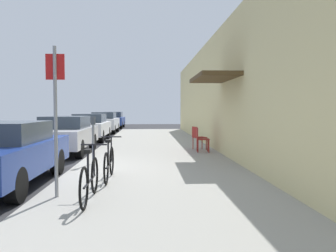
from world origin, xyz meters
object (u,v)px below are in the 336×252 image
object	(u,v)px
parking_meter	(93,136)
bicycle_0	(90,179)
parked_car_4	(113,120)
street_sign	(56,109)
bicycle_1	(109,163)
parked_car_1	(65,134)
cafe_chair_0	(201,138)
cafe_chair_1	(198,136)
parked_car_0	(3,153)
parked_car_3	(104,122)
parked_car_2	(90,127)

from	to	relation	value
parking_meter	bicycle_0	size ratio (longest dim) A/B	0.77
parked_car_4	bicycle_0	bearing A→B (deg)	-85.13
street_sign	bicycle_0	xyz separation A→B (m)	(0.62, -0.30, -1.16)
parked_car_4	bicycle_1	size ratio (longest dim) A/B	2.57
parked_car_1	bicycle_1	xyz separation A→B (m)	(2.24, -5.53, -0.25)
cafe_chair_0	cafe_chair_1	world-z (taller)	same
bicycle_0	cafe_chair_1	size ratio (longest dim) A/B	1.97
parked_car_4	parked_car_0	bearing A→B (deg)	-90.00
parked_car_3	cafe_chair_0	world-z (taller)	parked_car_3
bicycle_0	cafe_chair_1	bearing A→B (deg)	68.49
bicycle_0	bicycle_1	xyz separation A→B (m)	(0.12, 1.76, 0.00)
parked_car_2	cafe_chair_1	xyz separation A→B (m)	(4.96, -5.47, -0.11)
parking_meter	cafe_chair_0	xyz separation A→B (m)	(3.40, 2.40, -0.26)
bicycle_0	street_sign	bearing A→B (deg)	153.91
cafe_chair_0	cafe_chair_1	size ratio (longest dim) A/B	1.00
parking_meter	bicycle_0	distance (m)	4.07
parked_car_4	parking_meter	world-z (taller)	parking_meter
street_sign	bicycle_0	bearing A→B (deg)	-26.09
parked_car_0	cafe_chair_0	world-z (taller)	parked_car_0
parked_car_1	cafe_chair_1	distance (m)	4.96
cafe_chair_0	cafe_chair_1	distance (m)	0.78
bicycle_1	cafe_chair_0	xyz separation A→B (m)	(2.71, 4.65, 0.14)
parking_meter	parked_car_3	bearing A→B (deg)	96.05
parked_car_3	parked_car_4	distance (m)	6.30
parked_car_3	bicycle_0	size ratio (longest dim) A/B	2.57
parked_car_0	bicycle_1	xyz separation A→B (m)	(2.24, 0.02, -0.24)
parked_car_0	parked_car_1	bearing A→B (deg)	90.00
parked_car_0	cafe_chair_1	xyz separation A→B (m)	(4.96, 5.46, -0.10)
bicycle_0	cafe_chair_0	bearing A→B (deg)	66.16
parked_car_0	parked_car_2	xyz separation A→B (m)	(0.00, 10.92, 0.02)
bicycle_0	parking_meter	bearing A→B (deg)	98.12
parked_car_1	parked_car_4	size ratio (longest dim) A/B	1.00
parked_car_1	parking_meter	xyz separation A→B (m)	(1.55, -3.28, 0.16)
parked_car_3	street_sign	xyz separation A→B (m)	(1.50, -18.32, 0.88)
parked_car_0	cafe_chair_1	bearing A→B (deg)	47.75
parked_car_0	parked_car_3	world-z (taller)	parked_car_3
parked_car_3	bicycle_1	bearing A→B (deg)	-82.43
bicycle_1	parked_car_2	bearing A→B (deg)	101.63
parked_car_1	bicycle_0	size ratio (longest dim) A/B	2.57
bicycle_1	street_sign	bearing A→B (deg)	-117.05
street_sign	bicycle_0	size ratio (longest dim) A/B	1.52
cafe_chair_0	cafe_chair_1	xyz separation A→B (m)	(0.00, 0.78, 0.00)
bicycle_0	parked_car_4	bearing A→B (deg)	94.87
parking_meter	bicycle_0	xyz separation A→B (m)	(0.57, -4.01, -0.41)
parked_car_1	street_sign	distance (m)	7.20
street_sign	parked_car_1	bearing A→B (deg)	102.13
parked_car_2	cafe_chair_1	distance (m)	7.38
street_sign	cafe_chair_1	distance (m)	7.77
parking_meter	bicycle_1	bearing A→B (deg)	-72.88
parked_car_0	parked_car_2	distance (m)	10.92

